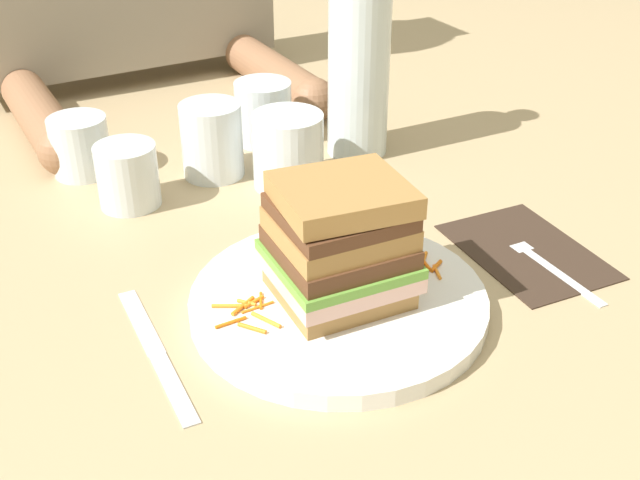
# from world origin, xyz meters

# --- Properties ---
(ground_plane) EXTENTS (3.00, 3.00, 0.00)m
(ground_plane) POSITION_xyz_m (0.00, 0.00, 0.00)
(ground_plane) COLOR tan
(main_plate) EXTENTS (0.28, 0.28, 0.02)m
(main_plate) POSITION_xyz_m (-0.01, 0.00, 0.01)
(main_plate) COLOR white
(main_plate) RESTS_ON ground_plane
(sandwich) EXTENTS (0.13, 0.12, 0.11)m
(sandwich) POSITION_xyz_m (-0.01, 0.00, 0.07)
(sandwich) COLOR #A87A42
(sandwich) RESTS_ON main_plate
(carrot_shred_0) EXTENTS (0.02, 0.03, 0.00)m
(carrot_shred_0) POSITION_xyz_m (-0.09, -0.01, 0.02)
(carrot_shred_0) COLOR orange
(carrot_shred_0) RESTS_ON main_plate
(carrot_shred_1) EXTENTS (0.02, 0.02, 0.00)m
(carrot_shred_1) POSITION_xyz_m (-0.10, -0.01, 0.02)
(carrot_shred_1) COLOR orange
(carrot_shred_1) RESTS_ON main_plate
(carrot_shred_2) EXTENTS (0.02, 0.01, 0.00)m
(carrot_shred_2) POSITION_xyz_m (-0.08, 0.02, 0.02)
(carrot_shred_2) COLOR orange
(carrot_shred_2) RESTS_ON main_plate
(carrot_shred_3) EXTENTS (0.01, 0.02, 0.00)m
(carrot_shred_3) POSITION_xyz_m (-0.09, 0.03, 0.02)
(carrot_shred_3) COLOR orange
(carrot_shred_3) RESTS_ON main_plate
(carrot_shred_4) EXTENTS (0.03, 0.00, 0.00)m
(carrot_shred_4) POSITION_xyz_m (-0.08, 0.02, 0.02)
(carrot_shred_4) COLOR orange
(carrot_shred_4) RESTS_ON main_plate
(carrot_shred_5) EXTENTS (0.03, 0.00, 0.00)m
(carrot_shred_5) POSITION_xyz_m (-0.11, 0.01, 0.02)
(carrot_shred_5) COLOR orange
(carrot_shred_5) RESTS_ON main_plate
(carrot_shred_6) EXTENTS (0.03, 0.02, 0.00)m
(carrot_shred_6) POSITION_xyz_m (-0.11, 0.03, 0.02)
(carrot_shred_6) COLOR orange
(carrot_shred_6) RESTS_ON main_plate
(carrot_shred_7) EXTENTS (0.01, 0.02, 0.00)m
(carrot_shred_7) POSITION_xyz_m (-0.08, 0.02, 0.02)
(carrot_shred_7) COLOR orange
(carrot_shred_7) RESTS_ON main_plate
(carrot_shred_8) EXTENTS (0.03, 0.02, 0.00)m
(carrot_shred_8) POSITION_xyz_m (-0.09, 0.02, 0.02)
(carrot_shred_8) COLOR orange
(carrot_shred_8) RESTS_ON main_plate
(carrot_shred_9) EXTENTS (0.02, 0.01, 0.00)m
(carrot_shred_9) POSITION_xyz_m (0.10, -0.01, 0.02)
(carrot_shred_9) COLOR orange
(carrot_shred_9) RESTS_ON main_plate
(carrot_shred_10) EXTENTS (0.02, 0.01, 0.00)m
(carrot_shred_10) POSITION_xyz_m (0.06, 0.01, 0.02)
(carrot_shred_10) COLOR orange
(carrot_shred_10) RESTS_ON main_plate
(carrot_shred_11) EXTENTS (0.01, 0.03, 0.00)m
(carrot_shred_11) POSITION_xyz_m (0.07, -0.02, 0.02)
(carrot_shred_11) COLOR orange
(carrot_shred_11) RESTS_ON main_plate
(carrot_shred_12) EXTENTS (0.01, 0.02, 0.00)m
(carrot_shred_12) POSITION_xyz_m (0.09, -0.00, 0.02)
(carrot_shred_12) COLOR orange
(carrot_shred_12) RESTS_ON main_plate
(carrot_shred_13) EXTENTS (0.01, 0.02, 0.00)m
(carrot_shred_13) POSITION_xyz_m (0.09, -0.02, 0.02)
(carrot_shred_13) COLOR orange
(carrot_shred_13) RESTS_ON main_plate
(carrot_shred_14) EXTENTS (0.02, 0.02, 0.00)m
(carrot_shred_14) POSITION_xyz_m (0.09, 0.01, 0.02)
(carrot_shred_14) COLOR orange
(carrot_shred_14) RESTS_ON main_plate
(carrot_shred_15) EXTENTS (0.02, 0.01, 0.00)m
(carrot_shred_15) POSITION_xyz_m (0.06, -0.00, 0.02)
(carrot_shred_15) COLOR orange
(carrot_shred_15) RESTS_ON main_plate
(napkin_dark) EXTENTS (0.13, 0.18, 0.00)m
(napkin_dark) POSITION_xyz_m (0.21, -0.01, 0.00)
(napkin_dark) COLOR #38281E
(napkin_dark) RESTS_ON ground_plane
(fork) EXTENTS (0.02, 0.17, 0.00)m
(fork) POSITION_xyz_m (0.21, -0.03, 0.00)
(fork) COLOR silver
(fork) RESTS_ON napkin_dark
(knife) EXTENTS (0.03, 0.20, 0.00)m
(knife) POSITION_xyz_m (-0.18, 0.02, 0.00)
(knife) COLOR silver
(knife) RESTS_ON ground_plane
(juice_glass) EXTENTS (0.08, 0.08, 0.09)m
(juice_glass) POSITION_xyz_m (0.07, 0.25, 0.04)
(juice_glass) COLOR white
(juice_glass) RESTS_ON ground_plane
(water_bottle) EXTENTS (0.08, 0.08, 0.29)m
(water_bottle) POSITION_xyz_m (0.19, 0.29, 0.13)
(water_bottle) COLOR silver
(water_bottle) RESTS_ON ground_plane
(empty_tumbler_0) EXTENTS (0.07, 0.07, 0.07)m
(empty_tumbler_0) POSITION_xyz_m (-0.14, 0.40, 0.04)
(empty_tumbler_0) COLOR silver
(empty_tumbler_0) RESTS_ON ground_plane
(empty_tumbler_1) EXTENTS (0.07, 0.07, 0.07)m
(empty_tumbler_1) POSITION_xyz_m (-0.11, 0.29, 0.04)
(empty_tumbler_1) COLOR silver
(empty_tumbler_1) RESTS_ON ground_plane
(empty_tumbler_2) EXTENTS (0.07, 0.07, 0.09)m
(empty_tumbler_2) POSITION_xyz_m (0.00, 0.32, 0.05)
(empty_tumbler_2) COLOR silver
(empty_tumbler_2) RESTS_ON ground_plane
(empty_tumbler_3) EXTENTS (0.08, 0.08, 0.08)m
(empty_tumbler_3) POSITION_xyz_m (0.10, 0.38, 0.04)
(empty_tumbler_3) COLOR silver
(empty_tumbler_3) RESTS_ON ground_plane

